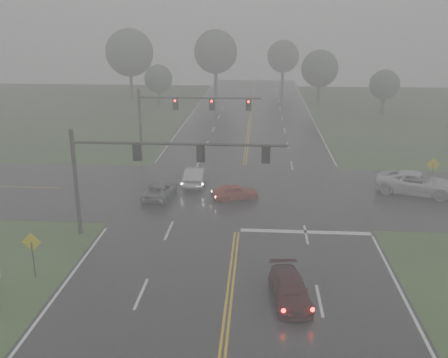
# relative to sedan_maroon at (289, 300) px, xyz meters

# --- Properties ---
(main_road) EXTENTS (18.00, 160.00, 0.02)m
(main_road) POSITION_rel_sedan_maroon_xyz_m (-3.00, 14.05, 0.00)
(main_road) COLOR black
(main_road) RESTS_ON ground
(cross_street) EXTENTS (120.00, 14.00, 0.02)m
(cross_street) POSITION_rel_sedan_maroon_xyz_m (-3.00, 16.05, 0.00)
(cross_street) COLOR black
(cross_street) RESTS_ON ground
(stop_bar) EXTENTS (8.50, 0.50, 0.01)m
(stop_bar) POSITION_rel_sedan_maroon_xyz_m (1.50, 8.45, 0.00)
(stop_bar) COLOR silver
(stop_bar) RESTS_ON ground
(sedan_maroon) EXTENTS (2.28, 4.44, 1.23)m
(sedan_maroon) POSITION_rel_sedan_maroon_xyz_m (0.00, 0.00, 0.00)
(sedan_maroon) COLOR black
(sedan_maroon) RESTS_ON ground
(sedan_red) EXTENTS (3.88, 2.50, 1.23)m
(sedan_red) POSITION_rel_sedan_maroon_xyz_m (-3.43, 14.32, 0.00)
(sedan_red) COLOR #A01F0E
(sedan_red) RESTS_ON ground
(sedan_silver) EXTENTS (1.61, 4.60, 1.51)m
(sedan_silver) POSITION_rel_sedan_maroon_xyz_m (-6.96, 17.86, 0.00)
(sedan_silver) COLOR #A2A4AA
(sedan_silver) RESTS_ON ground
(car_grey) EXTENTS (2.36, 4.58, 1.23)m
(car_grey) POSITION_rel_sedan_maroon_xyz_m (-9.33, 14.39, 0.00)
(car_grey) COLOR #4E5155
(car_grey) RESTS_ON ground
(pickup_white) EXTENTS (6.82, 4.72, 1.73)m
(pickup_white) POSITION_rel_sedan_maroon_xyz_m (10.96, 16.76, 0.00)
(pickup_white) COLOR silver
(pickup_white) RESTS_ON ground
(signal_gantry_near) EXTENTS (13.43, 0.30, 6.93)m
(signal_gantry_near) POSITION_rel_sedan_maroon_xyz_m (-9.02, 7.29, 4.90)
(signal_gantry_near) COLOR black
(signal_gantry_near) RESTS_ON ground
(signal_gantry_far) EXTENTS (11.77, 0.36, 7.10)m
(signal_gantry_far) POSITION_rel_sedan_maroon_xyz_m (-9.62, 24.92, 4.96)
(signal_gantry_far) COLOR black
(signal_gantry_far) RESTS_ON ground
(sign_diamond_west) EXTENTS (1.08, 0.13, 2.60)m
(sign_diamond_west) POSITION_rel_sedan_maroon_xyz_m (-13.64, 1.42, 1.75)
(sign_diamond_west) COLOR black
(sign_diamond_west) RESTS_ON ground
(sign_diamond_east) EXTENTS (1.12, 0.11, 2.69)m
(sign_diamond_east) POSITION_rel_sedan_maroon_xyz_m (12.47, 17.97, 1.82)
(sign_diamond_east) COLOR black
(sign_diamond_east) RESTS_ON ground
(tree_nw_a) EXTENTS (4.48, 4.48, 6.58)m
(tree_nw_a) POSITION_rel_sedan_maroon_xyz_m (-17.88, 57.41, 4.32)
(tree_nw_a) COLOR #372A23
(tree_nw_a) RESTS_ON ground
(tree_ne_a) EXTENTS (5.97, 5.97, 8.77)m
(tree_ne_a) POSITION_rel_sedan_maroon_xyz_m (7.86, 61.00, 5.77)
(tree_ne_a) COLOR #372A23
(tree_ne_a) RESTS_ON ground
(tree_n_mid) EXTENTS (7.97, 7.97, 11.70)m
(tree_n_mid) POSITION_rel_sedan_maroon_xyz_m (-9.96, 71.60, 7.70)
(tree_n_mid) COLOR #372A23
(tree_n_mid) RESTS_ON ground
(tree_e_near) EXTENTS (4.37, 4.37, 6.42)m
(tree_e_near) POSITION_rel_sedan_maroon_xyz_m (16.45, 53.13, 4.21)
(tree_e_near) COLOR #372A23
(tree_e_near) RESTS_ON ground
(tree_nw_b) EXTENTS (8.16, 8.16, 11.99)m
(tree_nw_b) POSITION_rel_sedan_maroon_xyz_m (-24.23, 64.84, 7.89)
(tree_nw_b) COLOR #372A23
(tree_nw_b) RESTS_ON ground
(tree_n_far) EXTENTS (6.45, 6.45, 9.47)m
(tree_n_far) POSITION_rel_sedan_maroon_xyz_m (2.78, 81.57, 6.23)
(tree_n_far) COLOR #372A23
(tree_n_far) RESTS_ON ground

